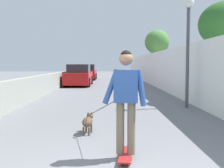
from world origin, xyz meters
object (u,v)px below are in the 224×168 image
Objects in this scene: person_skateboarder at (126,94)px; skateboard at (126,155)px; lamp_post at (188,32)px; tree_right_far at (157,42)px; car_near at (79,76)px; car_far at (87,73)px; dog at (88,121)px.

skateboard is at bearing -14.04° from person_skateboarder.
skateboard is 0.49× the size of person_skateboarder.
lamp_post reaches higher than person_skateboarder.
car_near is (-2.93, 6.20, -2.64)m from tree_right_far.
tree_right_far reaches higher than person_skateboarder.
lamp_post reaches higher than car_far.
car_far is (22.30, 2.43, -0.35)m from person_skateboarder.
car_far is at bearing -0.00° from car_near.
skateboard is at bearing 153.63° from lamp_post.
car_near is (14.93, 2.43, -0.35)m from person_skateboarder.
person_skateboarder is (-5.05, 2.50, -1.61)m from lamp_post.
person_skateboarder reaches higher than skateboard.
lamp_post reaches higher than skateboard.
tree_right_far is at bearing -64.67° from car_near.
car_far is at bearing 15.94° from lamp_post.
dog is at bearing -175.34° from car_far.
car_far is at bearing 6.21° from person_skateboarder.
lamp_post is at bearing -26.37° from person_skateboarder.
lamp_post is 18.05m from car_far.
skateboard is 1.75m from dog.
dog is at bearing 25.12° from person_skateboarder.
car_far reaches higher than skateboard.
car_near reaches higher than dog.
dog is (-3.47, 3.24, -2.40)m from lamp_post.
car_far is (4.44, 6.20, -2.65)m from tree_right_far.
person_skateboarder reaches higher than dog.
tree_right_far reaches higher than car_near.
skateboard is 0.20× the size of car_far.
lamp_post reaches higher than dog.
tree_right_far is at bearing -125.60° from car_far.
car_near is at bearing 180.00° from car_far.
lamp_post is 0.93× the size of car_far.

